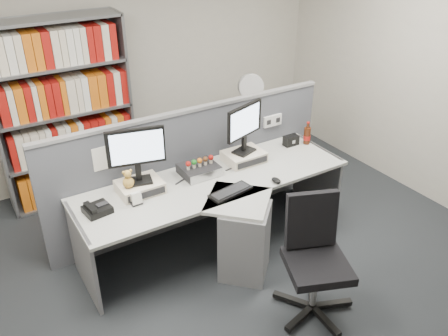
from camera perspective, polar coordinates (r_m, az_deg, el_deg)
ground at (r=4.23m, az=4.78°, el=-14.70°), size 5.50×5.50×0.00m
room_shell at (r=3.26m, az=6.06°, el=8.69°), size 5.04×5.54×2.72m
partition at (r=4.70m, az=-3.78°, el=0.14°), size 3.00×0.08×1.27m
desk at (r=4.32m, az=0.38°, el=-5.69°), size 2.60×1.20×0.72m
monitor_riser_left at (r=4.19m, az=-10.17°, el=-2.27°), size 0.38×0.31×0.10m
monitor_riser_right at (r=4.63m, az=2.44°, el=1.41°), size 0.38×0.31×0.10m
monitor_left at (r=4.03m, az=-10.60°, el=2.03°), size 0.49×0.21×0.51m
monitor_right at (r=4.49m, az=2.51°, el=5.27°), size 0.46×0.21×0.49m
desktop_pc at (r=4.41m, az=-3.04°, el=-0.22°), size 0.34×0.30×0.09m
figurines at (r=4.35m, az=-2.96°, el=0.80°), size 0.29×0.05×0.09m
keyboard at (r=4.13m, az=0.80°, el=-2.90°), size 0.42×0.21×0.03m
mouse at (r=4.31m, az=6.35°, el=-1.50°), size 0.07×0.11×0.04m
desk_phone at (r=4.00m, az=-15.20°, el=-4.85°), size 0.23×0.21×0.09m
desk_calendar at (r=4.02m, az=-10.60°, el=-3.76°), size 0.10×0.07×0.11m
plush_toy at (r=4.07m, az=-11.57°, el=-1.45°), size 0.10×0.10×0.17m
speaker at (r=5.00m, az=8.14°, el=3.34°), size 0.16×0.09×0.11m
cola_bottle at (r=5.04m, az=10.04°, el=3.89°), size 0.08×0.08×0.25m
shelving_unit at (r=5.32m, az=-18.81°, el=6.05°), size 1.41×0.40×2.00m
filing_cabinet at (r=5.96m, az=3.06°, el=3.48°), size 0.45×0.61×0.70m
desk_fan at (r=5.71m, az=3.23°, el=9.53°), size 0.29×0.19×0.51m
office_chair at (r=3.82m, az=10.92°, el=-10.25°), size 0.66×0.67×0.99m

